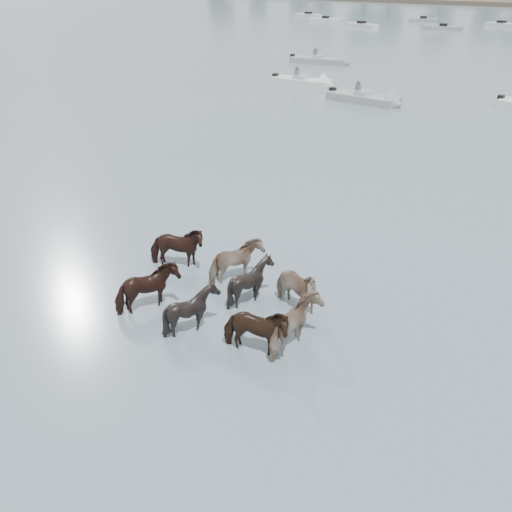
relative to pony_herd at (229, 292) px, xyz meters
The scene contains 5 objects.
ground 2.33m from the pony_herd, behind, with size 400.00×400.00×0.00m, color slate.
pony_herd is the anchor object (origin of this frame).
motorboat_a 30.58m from the pony_herd, 120.83° to the left, with size 5.07×2.20×1.92m.
motorboat_b 25.44m from the pony_herd, 111.09° to the left, with size 5.26×1.73×1.92m.
motorboat_f 41.80m from the pony_herd, 119.76° to the left, with size 5.84×2.82×1.92m.
Camera 1 is at (10.35, -8.79, 7.51)m, focal length 39.86 mm.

